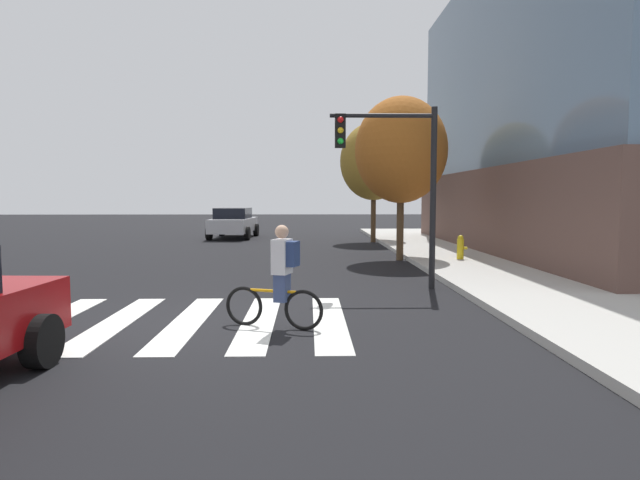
{
  "coord_description": "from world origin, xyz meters",
  "views": [
    {
      "loc": [
        2.16,
        -8.98,
        2.12
      ],
      "look_at": [
        2.37,
        0.67,
        1.35
      ],
      "focal_mm": 29.71,
      "sensor_mm": 36.0,
      "label": 1
    }
  ],
  "objects_px": {
    "traffic_light_near": "(398,166)",
    "fire_hydrant": "(460,247)",
    "street_tree_near": "(401,150)",
    "cyclist": "(280,277)",
    "sedan_mid": "(234,222)",
    "street_tree_mid": "(374,162)"
  },
  "relations": [
    {
      "from": "traffic_light_near",
      "to": "fire_hydrant",
      "type": "height_order",
      "value": "traffic_light_near"
    },
    {
      "from": "sedan_mid",
      "to": "street_tree_mid",
      "type": "distance_m",
      "value": 8.21
    },
    {
      "from": "street_tree_near",
      "to": "fire_hydrant",
      "type": "bearing_deg",
      "value": -30.31
    },
    {
      "from": "cyclist",
      "to": "fire_hydrant",
      "type": "relative_size",
      "value": 2.17
    },
    {
      "from": "fire_hydrant",
      "to": "street_tree_mid",
      "type": "xyz_separation_m",
      "value": [
        -1.78,
        8.47,
        3.32
      ]
    },
    {
      "from": "traffic_light_near",
      "to": "cyclist",
      "type": "bearing_deg",
      "value": -123.98
    },
    {
      "from": "fire_hydrant",
      "to": "street_tree_near",
      "type": "relative_size",
      "value": 0.14
    },
    {
      "from": "traffic_light_near",
      "to": "fire_hydrant",
      "type": "distance_m",
      "value": 5.94
    },
    {
      "from": "sedan_mid",
      "to": "fire_hydrant",
      "type": "height_order",
      "value": "sedan_mid"
    },
    {
      "from": "street_tree_mid",
      "to": "cyclist",
      "type": "bearing_deg",
      "value": -102.0
    },
    {
      "from": "sedan_mid",
      "to": "traffic_light_near",
      "type": "relative_size",
      "value": 1.12
    },
    {
      "from": "fire_hydrant",
      "to": "sedan_mid",
      "type": "bearing_deg",
      "value": 128.25
    },
    {
      "from": "traffic_light_near",
      "to": "street_tree_near",
      "type": "distance_m",
      "value": 5.86
    },
    {
      "from": "cyclist",
      "to": "street_tree_near",
      "type": "height_order",
      "value": "street_tree_near"
    },
    {
      "from": "sedan_mid",
      "to": "traffic_light_near",
      "type": "bearing_deg",
      "value": -69.26
    },
    {
      "from": "fire_hydrant",
      "to": "street_tree_mid",
      "type": "relative_size",
      "value": 0.14
    },
    {
      "from": "sedan_mid",
      "to": "cyclist",
      "type": "height_order",
      "value": "cyclist"
    },
    {
      "from": "traffic_light_near",
      "to": "street_tree_mid",
      "type": "relative_size",
      "value": 0.74
    },
    {
      "from": "cyclist",
      "to": "sedan_mid",
      "type": "bearing_deg",
      "value": 100.12
    },
    {
      "from": "fire_hydrant",
      "to": "cyclist",
      "type": "bearing_deg",
      "value": -122.59
    },
    {
      "from": "fire_hydrant",
      "to": "street_tree_mid",
      "type": "bearing_deg",
      "value": 101.89
    },
    {
      "from": "street_tree_mid",
      "to": "traffic_light_near",
      "type": "bearing_deg",
      "value": -94.64
    }
  ]
}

